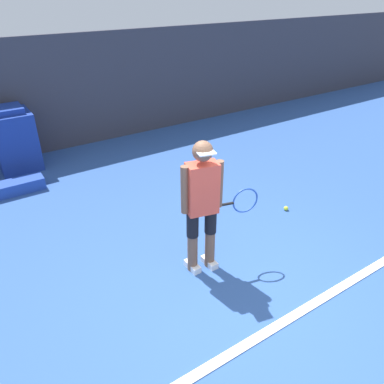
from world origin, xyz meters
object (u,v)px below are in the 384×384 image
(covered_chair, at_px, (14,139))
(equipment_bag, at_px, (18,186))
(tennis_player, at_px, (203,203))
(tennis_ball, at_px, (286,208))

(covered_chair, bearing_deg, equipment_bag, -103.46)
(covered_chair, height_order, equipment_bag, covered_chair)
(tennis_player, distance_m, covered_chair, 4.38)
(covered_chair, bearing_deg, tennis_player, -73.42)
(tennis_ball, relative_size, covered_chair, 0.06)
(tennis_ball, distance_m, equipment_bag, 4.33)
(tennis_player, xyz_separation_m, tennis_ball, (1.80, 0.36, -0.87))
(equipment_bag, bearing_deg, covered_chair, 76.54)
(tennis_player, relative_size, covered_chair, 1.42)
(tennis_ball, bearing_deg, equipment_bag, 139.19)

